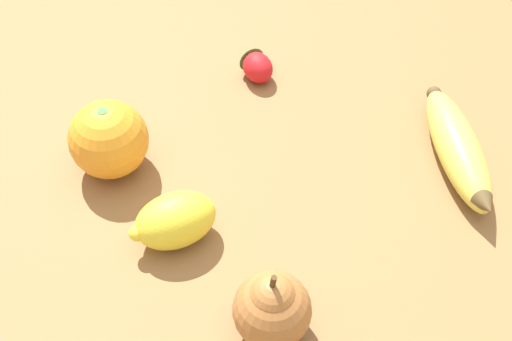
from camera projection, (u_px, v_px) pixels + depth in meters
The scene contains 6 objects.
ground_plane at pixel (312, 162), 0.76m from camera, with size 3.00×3.00×0.00m, color olive.
banana at pixel (458, 149), 0.74m from camera, with size 0.19×0.08×0.04m.
orange at pixel (109, 139), 0.72m from camera, with size 0.08×0.08×0.08m.
pear at pixel (272, 308), 0.60m from camera, with size 0.07×0.07×0.09m.
strawberry at pixel (256, 66), 0.83m from camera, with size 0.06×0.05×0.03m.
lemon at pixel (175, 220), 0.68m from camera, with size 0.09×0.10×0.05m.
Camera 1 is at (-0.50, 0.01, 0.57)m, focal length 50.00 mm.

